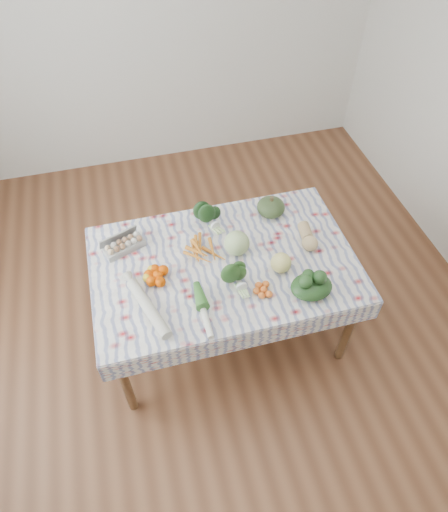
{
  "coord_description": "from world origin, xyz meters",
  "views": [
    {
      "loc": [
        -0.47,
        -1.8,
        2.95
      ],
      "look_at": [
        0.0,
        0.0,
        0.82
      ],
      "focal_mm": 32.0,
      "sensor_mm": 36.0,
      "label": 1
    }
  ],
  "objects": [
    {
      "name": "ground",
      "position": [
        0.0,
        0.0,
        0.0
      ],
      "size": [
        4.5,
        4.5,
        0.0
      ],
      "primitive_type": "plane",
      "color": "brown",
      "rests_on": "ground"
    },
    {
      "name": "wall_back",
      "position": [
        0.0,
        2.25,
        1.4
      ],
      "size": [
        4.0,
        0.04,
        2.8
      ],
      "primitive_type": "cube",
      "color": "silver",
      "rests_on": "ground"
    },
    {
      "name": "dining_table",
      "position": [
        0.0,
        0.0,
        0.68
      ],
      "size": [
        1.6,
        1.0,
        0.75
      ],
      "color": "brown",
      "rests_on": "ground"
    },
    {
      "name": "tablecloth",
      "position": [
        0.0,
        0.0,
        0.76
      ],
      "size": [
        1.66,
        1.06,
        0.01
      ],
      "primitive_type": "cube",
      "color": "silver",
      "rests_on": "dining_table"
    },
    {
      "name": "egg_carton",
      "position": [
        -0.59,
        0.26,
        0.8
      ],
      "size": [
        0.28,
        0.19,
        0.07
      ],
      "primitive_type": "cube",
      "rotation": [
        0.0,
        0.0,
        0.37
      ],
      "color": "#A0A09B",
      "rests_on": "tablecloth"
    },
    {
      "name": "carrot_bunch",
      "position": [
        -0.11,
        0.11,
        0.78
      ],
      "size": [
        0.26,
        0.25,
        0.04
      ],
      "primitive_type": "cube",
      "rotation": [
        0.0,
        0.0,
        0.21
      ],
      "color": "orange",
      "rests_on": "tablecloth"
    },
    {
      "name": "kale_bunch",
      "position": [
        0.0,
        0.34,
        0.83
      ],
      "size": [
        0.2,
        0.19,
        0.15
      ],
      "primitive_type": "ellipsoid",
      "rotation": [
        0.0,
        0.0,
        0.29
      ],
      "color": "#183615",
      "rests_on": "tablecloth"
    },
    {
      "name": "kabocha_squash",
      "position": [
        0.42,
        0.34,
        0.82
      ],
      "size": [
        0.21,
        0.21,
        0.13
      ],
      "primitive_type": "ellipsoid",
      "rotation": [
        0.0,
        0.0,
        -0.12
      ],
      "color": "#364A26",
      "rests_on": "tablecloth"
    },
    {
      "name": "cabbage",
      "position": [
        0.1,
        0.06,
        0.84
      ],
      "size": [
        0.18,
        0.18,
        0.16
      ],
      "primitive_type": "sphere",
      "rotation": [
        0.0,
        0.0,
        0.11
      ],
      "color": "#AAC780",
      "rests_on": "tablecloth"
    },
    {
      "name": "butternut_squash",
      "position": [
        0.57,
        0.03,
        0.81
      ],
      "size": [
        0.13,
        0.23,
        0.1
      ],
      "primitive_type": "ellipsoid",
      "rotation": [
        0.0,
        0.0,
        -0.12
      ],
      "color": "tan",
      "rests_on": "tablecloth"
    },
    {
      "name": "orange_cluster",
      "position": [
        -0.42,
        -0.03,
        0.8
      ],
      "size": [
        0.27,
        0.27,
        0.07
      ],
      "primitive_type": "cube",
      "rotation": [
        0.0,
        0.0,
        -0.37
      ],
      "color": "#E24C00",
      "rests_on": "tablecloth"
    },
    {
      "name": "broccoli",
      "position": [
        0.04,
        -0.19,
        0.82
      ],
      "size": [
        0.17,
        0.17,
        0.12
      ],
      "primitive_type": "ellipsoid",
      "rotation": [
        0.0,
        0.0,
        0.06
      ],
      "color": "#274E1D",
      "rests_on": "tablecloth"
    },
    {
      "name": "mandarin_cluster",
      "position": [
        0.17,
        -0.28,
        0.78
      ],
      "size": [
        0.16,
        0.16,
        0.05
      ],
      "primitive_type": "cube",
      "rotation": [
        0.0,
        0.0,
        -0.06
      ],
      "color": "orange",
      "rests_on": "tablecloth"
    },
    {
      "name": "grapefruit",
      "position": [
        0.32,
        -0.15,
        0.83
      ],
      "size": [
        0.17,
        0.17,
        0.13
      ],
      "primitive_type": "sphere",
      "rotation": [
        0.0,
        0.0,
        0.4
      ],
      "color": "#E1D873",
      "rests_on": "tablecloth"
    },
    {
      "name": "spinach_bag",
      "position": [
        0.44,
        -0.36,
        0.82
      ],
      "size": [
        0.27,
        0.23,
        0.11
      ],
      "primitive_type": "ellipsoid",
      "rotation": [
        0.0,
        0.0,
        -0.13
      ],
      "color": "#193515",
      "rests_on": "tablecloth"
    },
    {
      "name": "daikon",
      "position": [
        -0.51,
        -0.25,
        0.8
      ],
      "size": [
        0.21,
        0.46,
        0.07
      ],
      "primitive_type": "cylinder",
      "rotation": [
        1.57,
        0.0,
        0.32
      ],
      "color": "beige",
      "rests_on": "tablecloth"
    },
    {
      "name": "leek",
      "position": [
        -0.21,
        -0.34,
        0.78
      ],
      "size": [
        0.04,
        0.36,
        0.04
      ],
      "primitive_type": "cylinder",
      "rotation": [
        1.57,
        0.0,
        0.0
      ],
      "color": "white",
      "rests_on": "tablecloth"
    }
  ]
}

